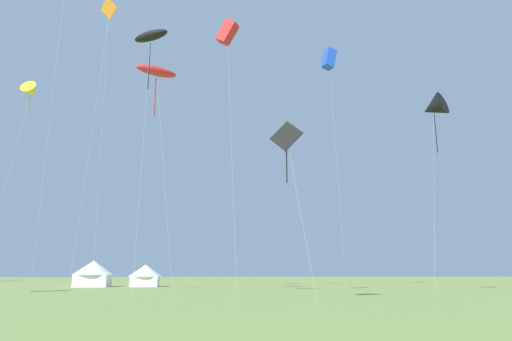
{
  "coord_description": "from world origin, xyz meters",
  "views": [
    {
      "loc": [
        -4.95,
        -4.61,
        1.77
      ],
      "look_at": [
        0.0,
        32.0,
        10.28
      ],
      "focal_mm": 31.24,
      "sensor_mm": 36.0,
      "label": 1
    }
  ],
  "objects": [
    {
      "name": "kite_black_diamond",
      "position": [
        0.7,
        22.48,
        10.25
      ],
      "size": [
        2.39,
        2.11,
        11.56
      ],
      "color": "black",
      "rests_on": "ground"
    },
    {
      "name": "kite_black_parafoil",
      "position": [
        -8.9,
        27.86,
        19.87
      ],
      "size": [
        3.3,
        2.81,
        20.42
      ],
      "color": "black",
      "rests_on": "ground"
    },
    {
      "name": "kite_black_delta",
      "position": [
        17.3,
        32.92,
        17.21
      ],
      "size": [
        3.82,
        3.32,
        18.57
      ],
      "color": "black",
      "rests_on": "ground"
    },
    {
      "name": "kite_blue_box",
      "position": [
        12.39,
        49.24,
        30.19
      ],
      "size": [
        2.17,
        3.32,
        31.65
      ],
      "color": "blue",
      "rests_on": "ground"
    },
    {
      "name": "kite_red_parafoil",
      "position": [
        -9.01,
        34.63,
        20.09
      ],
      "size": [
        4.42,
        3.13,
        20.68
      ],
      "color": "red",
      "rests_on": "ground"
    },
    {
      "name": "festival_tent_center",
      "position": [
        -17.93,
        56.72,
        1.84
      ],
      "size": [
        5.11,
        5.11,
        3.32
      ],
      "color": "white",
      "rests_on": "ground"
    },
    {
      "name": "kite_yellow_delta",
      "position": [
        -20.66,
        36.81,
        18.36
      ],
      "size": [
        2.46,
        2.86,
        19.31
      ],
      "color": "yellow",
      "rests_on": "ground"
    },
    {
      "name": "festival_tent_right",
      "position": [
        -11.33,
        56.72,
        1.56
      ],
      "size": [
        4.34,
        4.34,
        2.82
      ],
      "color": "white",
      "rests_on": "ground"
    },
    {
      "name": "kite_red_box",
      "position": [
        -2.87,
        28.31,
        20.93
      ],
      "size": [
        2.02,
        3.21,
        22.01
      ],
      "color": "red",
      "rests_on": "ground"
    },
    {
      "name": "kite_orange_diamond",
      "position": [
        -15.91,
        44.26,
        31.77
      ],
      "size": [
        2.21,
        2.9,
        33.47
      ],
      "color": "orange",
      "rests_on": "ground"
    }
  ]
}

